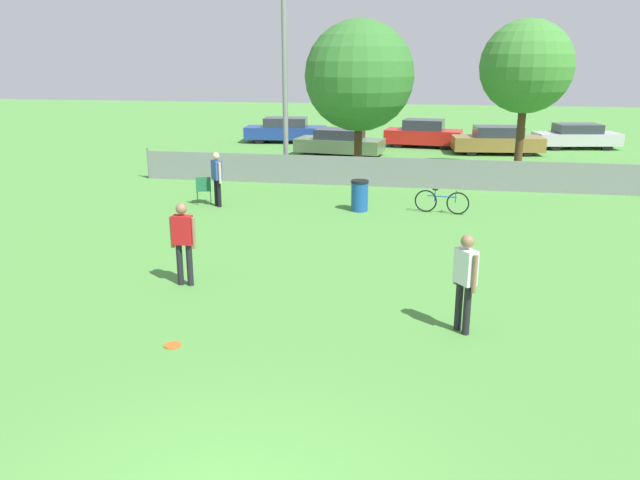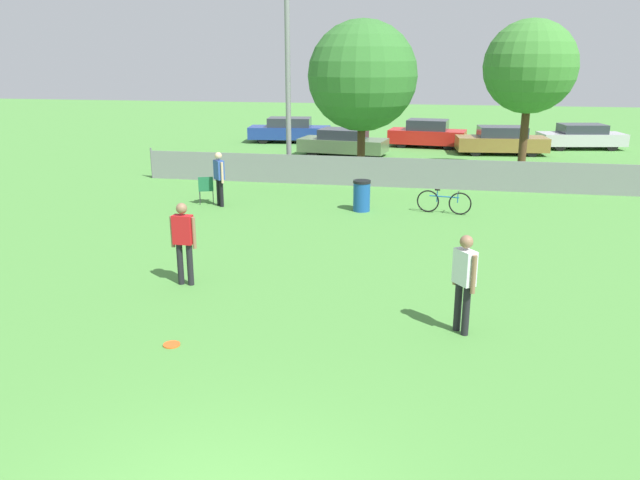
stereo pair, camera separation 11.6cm
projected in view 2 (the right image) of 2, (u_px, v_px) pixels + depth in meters
fence_backline at (382, 172)px, 23.04m from camera, size 18.31×0.07×1.21m
light_pole at (287, 20)px, 23.16m from camera, size 0.90×0.36×10.33m
tree_near_pole at (362, 76)px, 24.49m from camera, size 4.32×4.32×6.09m
tree_far_right at (530, 67)px, 24.30m from camera, size 3.62×3.62×6.09m
player_defender_red at (183, 238)px, 12.98m from camera, size 0.56×0.23×1.78m
player_receiver_white at (464, 277)px, 10.68m from camera, size 0.42×0.47×1.78m
spectator_in_blue at (219, 175)px, 19.93m from camera, size 0.42×0.43×1.75m
frisbee_disc at (172, 345)px, 10.47m from camera, size 0.29×0.29×0.03m
folding_chair_sideline at (206, 188)px, 20.41m from camera, size 0.62×0.62×0.91m
bicycle_sideline at (444, 202)px, 19.17m from camera, size 1.67×0.44×0.75m
trash_bin at (362, 196)px, 19.45m from camera, size 0.55×0.55×0.97m
parked_car_blue at (290, 130)px, 35.01m from camera, size 4.66×2.19×1.37m
parked_car_olive at (343, 142)px, 30.30m from camera, size 4.38×2.34×1.29m
parked_car_red at (427, 134)px, 33.14m from camera, size 4.15×2.18×1.45m
parked_car_tan at (501, 141)px, 30.73m from camera, size 4.50×2.14×1.36m
parked_car_silver at (581, 137)px, 32.50m from camera, size 4.50×2.44×1.29m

